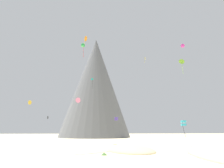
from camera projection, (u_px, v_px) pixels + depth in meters
The scene contains 19 objects.
ground_plane at pixel (127, 158), 35.49m from camera, with size 400.00×400.00×0.00m, color beige.
dune_foreground_left at pixel (84, 149), 51.65m from camera, with size 26.10×16.38×1.66m, color beige.
dune_foreground_right at pixel (129, 151), 47.49m from camera, with size 17.62×10.50×2.53m, color #C6B284.
dune_midground at pixel (223, 156), 37.64m from camera, with size 27.76×10.80×3.30m, color #CCBA8E.
bush_mid_center at pixel (64, 149), 47.56m from camera, with size 2.10×2.10×0.89m, color #668C4C.
bush_near_right at pixel (104, 154), 39.01m from camera, with size 1.21×1.21×0.53m, color #477238.
bush_low_patch at pixel (126, 149), 46.24m from camera, with size 1.05×1.05×1.09m, color #386633.
rock_massif at pixel (95, 93), 132.99m from camera, with size 60.72×60.72×65.11m.
kite_lime_high at pixel (182, 62), 70.75m from camera, with size 2.00×0.87×5.20m.
kite_indigo_low at pixel (116, 119), 84.84m from camera, with size 1.61×1.63×1.37m.
kite_yellow_high at pixel (145, 59), 100.57m from camera, with size 0.72×1.10×2.92m.
kite_green_high at pixel (83, 45), 74.45m from camera, with size 1.40×1.41×5.17m.
kite_gold_low at pixel (30, 102), 71.12m from camera, with size 1.10×1.46×1.50m.
kite_cyan_low at pixel (183, 123), 60.36m from camera, with size 1.58×1.56×4.86m.
kite_teal_high at pixel (92, 81), 94.66m from camera, with size 1.04×0.68×4.82m.
kite_orange_high at pixel (85, 39), 85.69m from camera, with size 1.66×2.35×4.65m.
kite_pink_mid at pixel (78, 100), 94.98m from camera, with size 2.53×1.52×2.43m.
kite_black_low at pixel (48, 118), 83.46m from camera, with size 0.52×0.72×1.11m.
kite_magenta_high at pixel (183, 46), 77.37m from camera, with size 1.61×1.43×1.48m.
Camera 1 is at (-6.12, -36.97, 4.79)m, focal length 33.10 mm.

